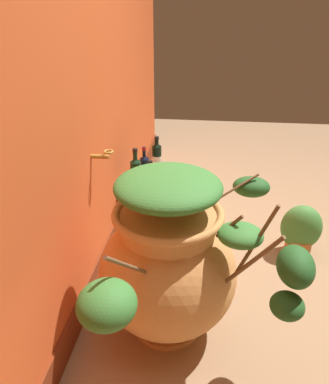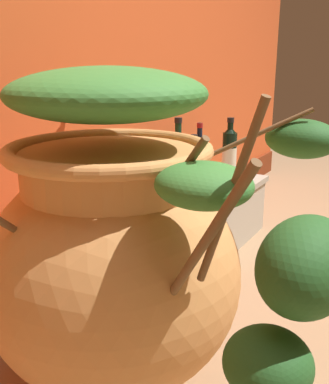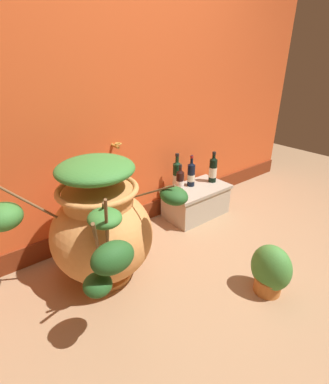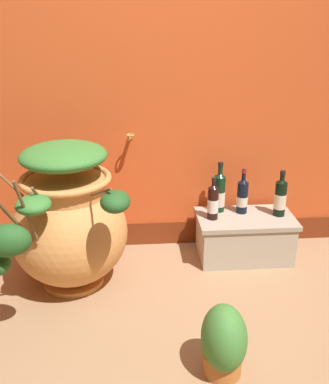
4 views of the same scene
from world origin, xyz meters
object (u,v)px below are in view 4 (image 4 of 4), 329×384
Objects in this scene: wine_bottle_left at (242,195)px; wine_bottle_back at (213,201)px; wine_bottle_middle at (280,196)px; potted_shrub at (224,343)px; terracotta_urn at (66,222)px; wine_bottle_right at (219,192)px.

wine_bottle_back is (-0.21, -0.08, -0.00)m from wine_bottle_left.
wine_bottle_middle is 0.45m from wine_bottle_back.
wine_bottle_left is at bearing 73.21° from potted_shrub.
potted_shrub is at bearing -45.97° from terracotta_urn.
terracotta_urn is at bearing -164.31° from wine_bottle_left.
wine_bottle_left is at bearing 15.69° from terracotta_urn.
wine_bottle_left is at bearing 20.64° from wine_bottle_back.
wine_bottle_left is 0.99× the size of wine_bottle_middle.
wine_bottle_left is 0.89× the size of wine_bottle_right.
wine_bottle_middle is at bearing -14.46° from wine_bottle_right.
wine_bottle_middle is at bearing 2.31° from wine_bottle_back.
wine_bottle_left is 1.08× the size of wine_bottle_back.
terracotta_urn is 1.03m from wine_bottle_right.
wine_bottle_back reaches higher than potted_shrub.
wine_bottle_middle reaches higher than wine_bottle_left.
wine_bottle_right is (-0.38, 0.10, 0.00)m from wine_bottle_middle.
terracotta_urn is at bearing -160.05° from wine_bottle_right.
terracotta_urn is 0.93m from wine_bottle_back.
wine_bottle_middle is at bearing -14.54° from wine_bottle_left.
wine_bottle_middle is (1.35, 0.25, 0.01)m from terracotta_urn.
potted_shrub is (-0.19, -1.15, -0.26)m from wine_bottle_right.
terracotta_urn is 2.79× the size of potted_shrub.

